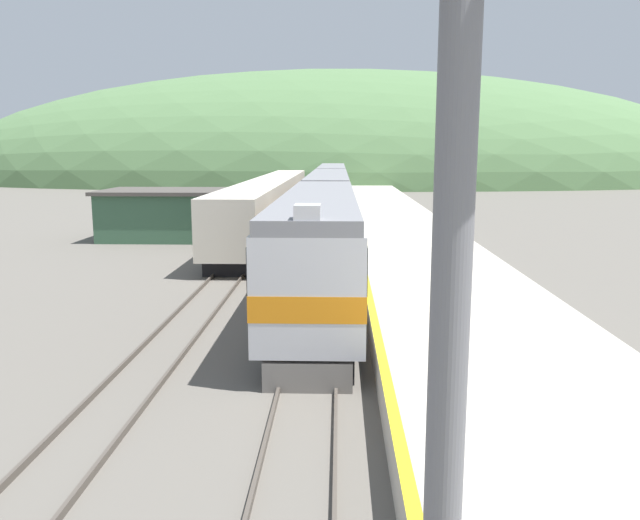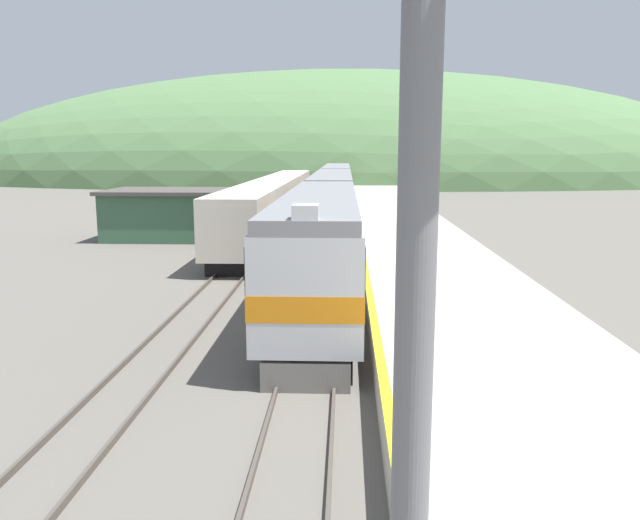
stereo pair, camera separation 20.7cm
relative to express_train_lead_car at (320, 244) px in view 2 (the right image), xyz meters
name	(u,v)px [view 2 (the right image)]	position (x,y,z in m)	size (l,w,h in m)	color
track_main	(337,204)	(0.00, 45.22, -2.28)	(1.52, 180.00, 0.16)	#4C443D
track_siding	(296,204)	(-4.50, 45.22, -2.28)	(1.52, 180.00, 0.16)	#4C443D
platform	(397,221)	(5.05, 25.22, -1.90)	(6.64, 140.00, 0.94)	#BCB5A5
distant_hills	(341,180)	(0.00, 101.31, -2.36)	(156.87, 70.59, 42.17)	#517547
station_shed	(170,214)	(-11.02, 17.97, -0.67)	(8.40, 6.14, 3.33)	#385B42
express_train_lead_car	(320,244)	(0.00, 0.00, 0.00)	(2.93, 19.14, 4.67)	black
carriage_second	(332,200)	(0.00, 21.69, -0.01)	(2.92, 22.02, 4.31)	black
carriage_third	(337,184)	(0.00, 44.59, -0.01)	(2.92, 22.02, 4.31)	black
siding_train	(276,202)	(-4.50, 24.65, -0.42)	(2.90, 41.14, 3.77)	black
signal_mast_main	(419,180)	(1.32, -20.98, 3.47)	(2.20, 0.42, 8.87)	slate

